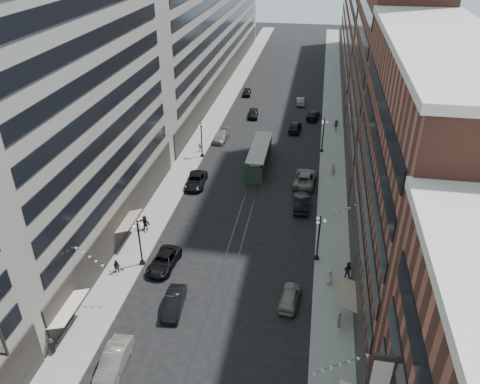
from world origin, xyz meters
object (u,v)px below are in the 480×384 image
Objects in this scene: streetcar at (259,157)px; pedestrian_9 at (336,125)px; pedestrian_4 at (339,320)px; car_13 at (253,113)px; pedestrian_2 at (117,267)px; car_8 at (221,136)px; lamppost_se_far at (319,237)px; pedestrian_extra_1 at (329,277)px; car_5 at (174,303)px; car_12 at (313,115)px; pedestrian_8 at (333,169)px; car_9 at (247,92)px; car_1 at (114,360)px; lamppost_se_mid at (323,134)px; car_10 at (301,202)px; car_4 at (290,297)px; pedestrian_extra_0 at (52,346)px; lamppost_sw_mid at (202,139)px; car_extra_0 at (295,127)px; pedestrian_5 at (145,223)px; car_2 at (164,261)px; car_7 at (196,180)px; pedestrian_6 at (200,147)px; car_11 at (305,178)px; pedestrian_7 at (348,270)px.

streetcar is 6.29× the size of pedestrian_9.
car_13 is (-15.30, 51.23, -0.23)m from pedestrian_4.
pedestrian_2 reaches higher than car_8.
lamppost_se_far reaches higher than pedestrian_extra_1.
pedestrian_extra_1 reaches higher than car_5.
pedestrian_4 is 52.49m from car_12.
car_9 is at bearing -67.17° from pedestrian_8.
car_1 reaches higher than car_9.
car_10 is (-2.28, -17.50, -2.22)m from lamppost_se_mid.
pedestrian_9 is at bearing 76.21° from lamppost_se_mid.
pedestrian_8 reaches higher than pedestrian_4.
pedestrian_9 reaches higher than car_4.
car_1 reaches higher than car_5.
lamppost_se_mid is 49.76m from pedestrian_extra_0.
lamppost_sw_mid reaches higher than pedestrian_4.
car_extra_0 is at bearing 76.57° from car_1.
lamppost_se_far is 1.06× the size of car_8.
pedestrian_extra_0 is at bearing 66.05° from pedestrian_extra_1.
pedestrian_5 is 1.11× the size of pedestrian_extra_0.
car_2 is at bearing 11.04° from pedestrian_2.
lamppost_se_mid is at bearing -82.66° from pedestrian_8.
car_8 is at bearing 77.35° from lamppost_sw_mid.
pedestrian_6 is (-2.06, 10.70, 0.15)m from car_7.
streetcar is 8.27m from car_11.
streetcar is at bearing -26.96° from car_11.
car_11 reaches higher than pedestrian_6.
car_7 is 1.03× the size of car_10.
car_7 is at bearing 90.40° from car_1.
pedestrian_7 is (22.32, -27.24, 0.19)m from pedestrian_6.
pedestrian_extra_1 is at bearing 2.23° from pedestrian_5.
pedestrian_7 is at bearing -75.16° from car_13.
pedestrian_9 reaches higher than car_9.
pedestrian_7 is at bearing 115.17° from pedestrian_6.
car_extra_0 is (15.44, 33.78, -0.24)m from pedestrian_5.
pedestrian_extra_1 is at bearing 17.81° from car_5.
pedestrian_extra_0 reaches higher than car_7.
pedestrian_7 is at bearing 35.83° from car_1.
car_1 reaches higher than car_12.
lamppost_sw_mid is 3.55× the size of pedestrian_2.
streetcar is at bearing 77.80° from pedestrian_5.
car_1 is 3.11× the size of pedestrian_extra_1.
pedestrian_6 is (1.30, 30.59, -0.01)m from pedestrian_2.
car_8 is at bearing -25.07° from pedestrian_extra_1.
car_13 is at bearing -124.02° from pedestrian_6.
lamppost_se_far is at bearing 3.32° from pedestrian_2.
pedestrian_5 is 23.95m from pedestrian_7.
pedestrian_6 is 21.39m from pedestrian_8.
lamppost_sw_mid and lamppost_se_far have the same top height.
car_10 reaches higher than car_5.
pedestrian_5 is at bearing 5.40° from pedestrian_7.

